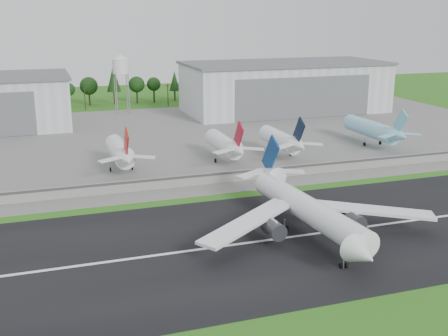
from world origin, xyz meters
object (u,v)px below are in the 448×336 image
object	(u,v)px
main_airliner	(309,216)
parked_jet_skyblue	(375,130)
parked_jet_navy	(283,141)
parked_jet_red_a	(121,153)
parked_jet_red_b	(227,145)

from	to	relation	value
main_airliner	parked_jet_skyblue	bearing A→B (deg)	-135.58
parked_jet_navy	main_airliner	bearing A→B (deg)	-109.88
parked_jet_red_a	parked_jet_red_b	distance (m)	35.34
main_airliner	parked_jet_red_b	bearing A→B (deg)	-96.46
parked_jet_navy	parked_jet_red_b	bearing A→B (deg)	-179.98
parked_jet_red_a	parked_jet_skyblue	bearing A→B (deg)	2.96
parked_jet_red_a	parked_jet_skyblue	xyz separation A→B (m)	(96.71, 5.01, -0.00)
main_airliner	parked_jet_red_a	distance (m)	74.33
parked_jet_navy	parked_jet_skyblue	distance (m)	40.70
parked_jet_red_a	parked_jet_red_b	xyz separation A→B (m)	(35.34, -0.02, -0.19)
main_airliner	parked_jet_red_a	bearing A→B (deg)	-68.10
main_airliner	parked_jet_red_a	size ratio (longest dim) A/B	1.89
parked_jet_red_b	parked_jet_skyblue	world-z (taller)	parked_jet_skyblue
parked_jet_red_a	parked_jet_red_b	size ratio (longest dim) A/B	1.00
parked_jet_red_a	parked_jet_skyblue	distance (m)	96.84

